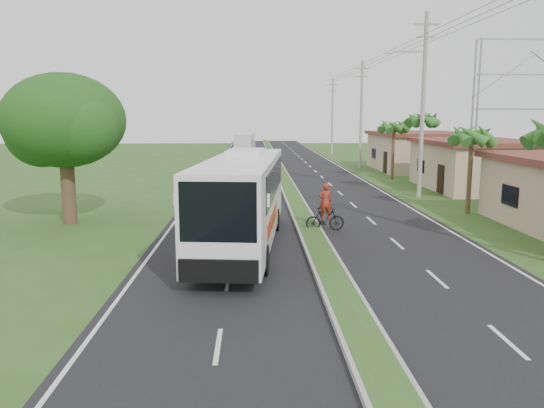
{
  "coord_description": "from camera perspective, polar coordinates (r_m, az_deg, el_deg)",
  "views": [
    {
      "loc": [
        -2.64,
        -16.9,
        5.42
      ],
      "look_at": [
        -1.87,
        4.8,
        1.8
      ],
      "focal_mm": 35.0,
      "sensor_mm": 36.0,
      "label": 1
    }
  ],
  "objects": [
    {
      "name": "utility_pole_c",
      "position": [
        56.02,
        9.57,
        9.59
      ],
      "size": [
        1.6,
        0.28,
        11.0
      ],
      "color": "gray",
      "rests_on": "ground"
    },
    {
      "name": "shop_far",
      "position": [
        55.56,
        15.47,
        5.52
      ],
      "size": [
        8.6,
        11.6,
        3.82
      ],
      "color": "tan",
      "rests_on": "ground"
    },
    {
      "name": "palm_verge_b",
      "position": [
        31.32,
        20.72,
        6.92
      ],
      "size": [
        2.4,
        2.4,
        5.05
      ],
      "color": "#473321",
      "rests_on": "ground"
    },
    {
      "name": "utility_pole_d",
      "position": [
        75.72,
        6.51,
        9.41
      ],
      "size": [
        1.6,
        0.28,
        10.5
      ],
      "color": "gray",
      "rests_on": "ground"
    },
    {
      "name": "median_strip",
      "position": [
        37.37,
        2.03,
        1.28
      ],
      "size": [
        1.2,
        160.0,
        0.18
      ],
      "color": "gray",
      "rests_on": "ground"
    },
    {
      "name": "coach_bus_far",
      "position": [
        74.41,
        -2.89,
        6.59
      ],
      "size": [
        2.87,
        10.41,
        3.0
      ],
      "rotation": [
        0.0,
        0.0,
        -0.06
      ],
      "color": "silver",
      "rests_on": "ground"
    },
    {
      "name": "palm_verge_c",
      "position": [
        37.68,
        15.82,
        8.66
      ],
      "size": [
        2.4,
        2.4,
        5.85
      ],
      "color": "#473321",
      "rests_on": "ground"
    },
    {
      "name": "motorcyclist",
      "position": [
        25.24,
        5.73,
        -1.09
      ],
      "size": [
        1.9,
        0.7,
        2.29
      ],
      "rotation": [
        0.0,
        0.0,
        0.09
      ],
      "color": "black",
      "rests_on": "ground"
    },
    {
      "name": "lane_edge_left",
      "position": [
        37.51,
        -8.23,
        1.06
      ],
      "size": [
        0.12,
        160.0,
        0.01
      ],
      "primitive_type": "cube",
      "color": "silver",
      "rests_on": "ground"
    },
    {
      "name": "billboard_lattice",
      "position": [
        52.99,
        26.1,
        10.04
      ],
      "size": [
        10.18,
        1.18,
        12.07
      ],
      "color": "gray",
      "rests_on": "ground"
    },
    {
      "name": "ground",
      "position": [
        17.94,
        6.58,
        -8.18
      ],
      "size": [
        180.0,
        180.0,
        0.0
      ],
      "primitive_type": "plane",
      "color": "#2E4E1C",
      "rests_on": "ground"
    },
    {
      "name": "road_asphalt",
      "position": [
        37.39,
        2.03,
        1.14
      ],
      "size": [
        14.0,
        160.0,
        0.02
      ],
      "primitive_type": "cube",
      "color": "black",
      "rests_on": "ground"
    },
    {
      "name": "palm_verge_d",
      "position": [
        46.47,
        12.99,
        8.15
      ],
      "size": [
        2.4,
        2.4,
        5.25
      ],
      "color": "#473321",
      "rests_on": "ground"
    },
    {
      "name": "shade_tree",
      "position": [
        28.54,
        -21.65,
        8.02
      ],
      "size": [
        6.3,
        6.0,
        7.54
      ],
      "color": "#473321",
      "rests_on": "ground"
    },
    {
      "name": "shop_mid",
      "position": [
        42.46,
        21.1,
        4.02
      ],
      "size": [
        7.6,
        10.6,
        3.67
      ],
      "color": "tan",
      "rests_on": "ground"
    },
    {
      "name": "coach_bus_main",
      "position": [
        21.86,
        -3.15,
        0.99
      ],
      "size": [
        3.8,
        12.58,
        4.0
      ],
      "rotation": [
        0.0,
        0.0,
        -0.1
      ],
      "color": "white",
      "rests_on": "ground"
    },
    {
      "name": "utility_pole_b",
      "position": [
        36.63,
        15.89,
        10.42
      ],
      "size": [
        3.2,
        0.28,
        12.0
      ],
      "color": "gray",
      "rests_on": "ground"
    },
    {
      "name": "lane_edge_right",
      "position": [
        38.44,
        12.05,
        1.15
      ],
      "size": [
        0.12,
        160.0,
        0.01
      ],
      "primitive_type": "cube",
      "color": "silver",
      "rests_on": "ground"
    }
  ]
}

